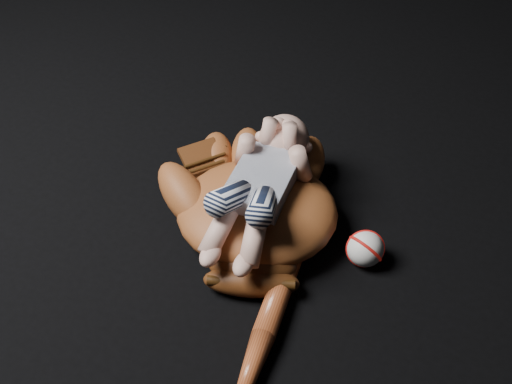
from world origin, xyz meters
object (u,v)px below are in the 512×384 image
(baseball_glove, at_px, (257,206))
(baseball_bat, at_px, (259,349))
(baseball, at_px, (365,249))
(newborn_baby, at_px, (257,186))

(baseball_glove, distance_m, baseball_bat, 0.28)
(baseball_glove, xyz_separation_m, baseball, (0.21, 0.02, -0.03))
(newborn_baby, xyz_separation_m, baseball, (0.20, 0.03, -0.09))
(newborn_baby, distance_m, baseball, 0.22)
(newborn_baby, xyz_separation_m, baseball_bat, (0.13, -0.23, -0.10))
(baseball, bearing_deg, baseball_bat, -105.39)
(baseball_glove, xyz_separation_m, baseball_bat, (0.13, -0.24, -0.05))
(baseball_bat, relative_size, baseball, 6.48)
(newborn_baby, relative_size, baseball, 5.51)
(newborn_baby, distance_m, baseball_bat, 0.28)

